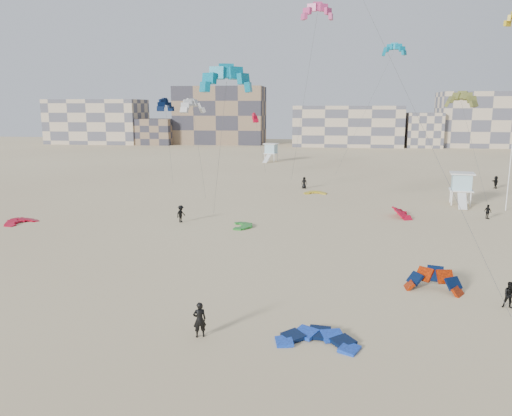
# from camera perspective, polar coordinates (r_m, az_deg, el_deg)

# --- Properties ---
(ground) EXTENTS (320.00, 320.00, 0.00)m
(ground) POSITION_cam_1_polar(r_m,az_deg,el_deg) (28.29, -0.94, -12.89)
(ground) COLOR beige
(ground) RESTS_ON ground
(kite_ground_blue) EXTENTS (4.16, 4.34, 1.07)m
(kite_ground_blue) POSITION_cam_1_polar(r_m,az_deg,el_deg) (26.20, 7.02, -15.06)
(kite_ground_blue) COLOR blue
(kite_ground_blue) RESTS_ON ground
(kite_ground_orange) EXTENTS (4.31, 4.30, 3.54)m
(kite_ground_orange) POSITION_cam_1_polar(r_m,az_deg,el_deg) (34.72, 19.59, -8.85)
(kite_ground_orange) COLOR red
(kite_ground_orange) RESTS_ON ground
(kite_ground_red) EXTENTS (4.36, 4.25, 1.38)m
(kite_ground_red) POSITION_cam_1_polar(r_m,az_deg,el_deg) (56.43, -25.28, -1.58)
(kite_ground_red) COLOR red
(kite_ground_red) RESTS_ON ground
(kite_ground_green) EXTENTS (3.35, 3.19, 0.56)m
(kite_ground_green) POSITION_cam_1_polar(r_m,az_deg,el_deg) (49.55, -1.64, -2.15)
(kite_ground_green) COLOR green
(kite_ground_green) RESTS_ON ground
(kite_ground_red_far) EXTENTS (3.49, 3.32, 3.03)m
(kite_ground_red_far) POSITION_cam_1_polar(r_m,az_deg,el_deg) (56.19, 16.34, -0.98)
(kite_ground_red_far) COLOR red
(kite_ground_red_far) RESTS_ON ground
(kite_ground_yellow) EXTENTS (2.95, 3.10, 0.76)m
(kite_ground_yellow) POSITION_cam_1_polar(r_m,az_deg,el_deg) (68.82, 6.78, 1.64)
(kite_ground_yellow) COLOR yellow
(kite_ground_yellow) RESTS_ON ground
(kitesurfer_main) EXTENTS (0.81, 0.70, 1.89)m
(kitesurfer_main) POSITION_cam_1_polar(r_m,az_deg,el_deg) (26.41, -6.47, -12.56)
(kitesurfer_main) COLOR black
(kitesurfer_main) RESTS_ON ground
(kitesurfer_b) EXTENTS (0.88, 0.74, 1.62)m
(kitesurfer_b) POSITION_cam_1_polar(r_m,az_deg,el_deg) (33.29, 27.04, -8.87)
(kitesurfer_b) COLOR black
(kitesurfer_b) RESTS_ON ground
(kitesurfer_c) EXTENTS (1.09, 1.32, 1.77)m
(kitesurfer_c) POSITION_cam_1_polar(r_m,az_deg,el_deg) (51.82, -8.58, -0.66)
(kitesurfer_c) COLOR black
(kitesurfer_c) RESTS_ON ground
(kitesurfer_d) EXTENTS (0.77, 0.98, 1.55)m
(kitesurfer_d) POSITION_cam_1_polar(r_m,az_deg,el_deg) (58.22, 24.97, -0.39)
(kitesurfer_d) COLOR black
(kitesurfer_d) RESTS_ON ground
(kitesurfer_e) EXTENTS (0.91, 0.67, 1.70)m
(kitesurfer_e) POSITION_cam_1_polar(r_m,az_deg,el_deg) (72.96, 5.52, 2.90)
(kitesurfer_e) COLOR black
(kitesurfer_e) RESTS_ON ground
(kitesurfer_f) EXTENTS (0.74, 1.74, 1.82)m
(kitesurfer_f) POSITION_cam_1_polar(r_m,az_deg,el_deg) (80.69, 25.71, 2.68)
(kitesurfer_f) COLOR black
(kitesurfer_f) RESTS_ON ground
(kite_fly_teal_a) EXTENTS (5.48, 7.68, 14.27)m
(kite_fly_teal_a) POSITION_cam_1_polar(r_m,az_deg,el_deg) (44.83, -3.38, 14.23)
(kite_fly_teal_a) COLOR #078EAF
(kite_fly_teal_a) RESTS_ON ground
(kite_fly_grey) EXTENTS (4.42, 4.38, 11.94)m
(kite_fly_grey) POSITION_cam_1_polar(r_m,az_deg,el_deg) (58.19, -7.25, 11.35)
(kite_fly_grey) COLOR white
(kite_fly_grey) RESTS_ON ground
(kite_fly_pink) EXTENTS (5.63, 13.71, 22.47)m
(kite_fly_pink) POSITION_cam_1_polar(r_m,az_deg,el_deg) (62.88, 7.05, 21.24)
(kite_fly_pink) COLOR #CC3C6B
(kite_fly_pink) RESTS_ON ground
(kite_fly_olive) EXTENTS (4.94, 7.66, 12.87)m
(kite_fly_olive) POSITION_cam_1_polar(r_m,az_deg,el_deg) (63.74, 22.37, 11.24)
(kite_fly_olive) COLOR #62692C
(kite_fly_olive) RESTS_ON ground
(kite_fly_navy) EXTENTS (3.91, 4.54, 11.89)m
(kite_fly_navy) POSITION_cam_1_polar(r_m,az_deg,el_deg) (73.96, -10.31, 11.38)
(kite_fly_navy) COLOR #051237
(kite_fly_navy) RESTS_ON ground
(kite_fly_teal_b) EXTENTS (10.62, 5.05, 20.43)m
(kite_fly_teal_b) POSITION_cam_1_polar(r_m,az_deg,el_deg) (83.33, 15.49, 16.94)
(kite_fly_teal_b) COLOR #078EAF
(kite_fly_teal_b) RESTS_ON ground
(kite_fly_red) EXTENTS (4.94, 10.76, 9.81)m
(kite_fly_red) POSITION_cam_1_polar(r_m,az_deg,el_deg) (91.27, -0.11, 10.18)
(kite_fly_red) COLOR red
(kite_fly_red) RESTS_ON ground
(lifeguard_tower_near) EXTENTS (3.16, 5.56, 3.90)m
(lifeguard_tower_near) POSITION_cam_1_polar(r_m,az_deg,el_deg) (65.42, 22.40, 2.05)
(lifeguard_tower_near) COLOR white
(lifeguard_tower_near) RESTS_ON ground
(lifeguard_tower_far) EXTENTS (3.38, 5.71, 3.93)m
(lifeguard_tower_far) POSITION_cam_1_polar(r_m,az_deg,el_deg) (108.93, 1.74, 6.35)
(lifeguard_tower_far) COLOR white
(lifeguard_tower_far) RESTS_ON ground
(flagpole) EXTENTS (0.70, 0.11, 8.62)m
(flagpole) POSITION_cam_1_polar(r_m,az_deg,el_deg) (63.26, 27.00, 3.73)
(flagpole) COLOR white
(flagpole) RESTS_ON ground
(condo_west_a) EXTENTS (30.00, 15.00, 14.00)m
(condo_west_a) POSITION_cam_1_polar(r_m,az_deg,el_deg) (172.24, -17.69, 9.39)
(condo_west_a) COLOR #C1AC8D
(condo_west_a) RESTS_ON ground
(condo_west_b) EXTENTS (28.00, 14.00, 18.00)m
(condo_west_b) POSITION_cam_1_polar(r_m,az_deg,el_deg) (163.06, -4.10, 10.51)
(condo_west_b) COLOR #7E654C
(condo_west_b) RESTS_ON ground
(condo_mid) EXTENTS (32.00, 16.00, 12.00)m
(condo_mid) POSITION_cam_1_polar(r_m,az_deg,el_deg) (155.66, 10.35, 9.21)
(condo_mid) COLOR #C1AC8D
(condo_mid) RESTS_ON ground
(condo_east) EXTENTS (26.00, 14.00, 16.00)m
(condo_east) POSITION_cam_1_polar(r_m,az_deg,el_deg) (164.06, 24.62, 9.17)
(condo_east) COLOR #C1AC8D
(condo_east) RESTS_ON ground
(condo_fill_left) EXTENTS (12.00, 10.00, 8.00)m
(condo_fill_left) POSITION_cam_1_polar(r_m,az_deg,el_deg) (162.87, -11.50, 8.55)
(condo_fill_left) COLOR #7E654C
(condo_fill_left) RESTS_ON ground
(condo_fill_right) EXTENTS (10.00, 10.00, 10.00)m
(condo_fill_right) POSITION_cam_1_polar(r_m,az_deg,el_deg) (156.12, 18.54, 8.44)
(condo_fill_right) COLOR #C1AC8D
(condo_fill_right) RESTS_ON ground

